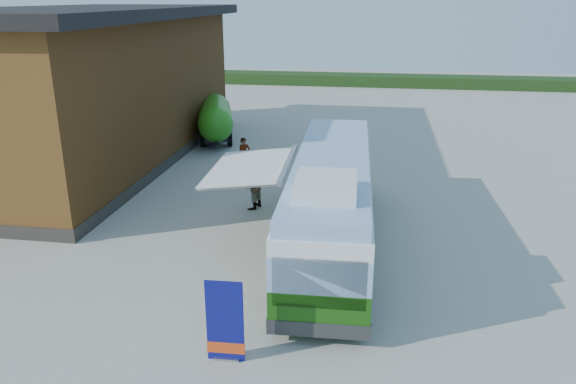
% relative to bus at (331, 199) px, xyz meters
% --- Properties ---
extents(ground, '(100.00, 100.00, 0.00)m').
position_rel_bus_xyz_m(ground, '(-2.16, -1.08, -1.73)').
color(ground, '#BCB7AD').
rests_on(ground, ground).
extents(barn, '(9.60, 21.20, 7.50)m').
position_rel_bus_xyz_m(barn, '(-12.66, 8.92, 1.86)').
color(barn, brown).
rests_on(barn, ground).
extents(hedge, '(40.00, 3.00, 1.00)m').
position_rel_bus_xyz_m(hedge, '(5.84, 36.92, -1.23)').
color(hedge, '#264419').
rests_on(hedge, ground).
extents(bus, '(2.92, 11.86, 3.62)m').
position_rel_bus_xyz_m(bus, '(0.00, 0.00, 0.00)').
color(bus, '#285F0F').
rests_on(bus, ground).
extents(awning, '(2.79, 4.34, 0.52)m').
position_rel_bus_xyz_m(awning, '(-2.49, -0.07, 0.90)').
color(awning, white).
rests_on(awning, ground).
extents(banner, '(0.89, 0.20, 2.05)m').
position_rel_bus_xyz_m(banner, '(-1.83, -6.59, -0.89)').
color(banner, navy).
rests_on(banner, ground).
extents(picnic_table, '(1.74, 1.67, 0.78)m').
position_rel_bus_xyz_m(picnic_table, '(0.53, 3.37, -1.15)').
color(picnic_table, tan).
rests_on(picnic_table, ground).
extents(person_a, '(0.71, 0.64, 1.62)m').
position_rel_bus_xyz_m(person_a, '(-4.86, 8.13, -0.92)').
color(person_a, '#999999').
rests_on(person_a, ground).
extents(person_b, '(0.97, 1.10, 1.88)m').
position_rel_bus_xyz_m(person_b, '(-3.38, 3.15, -0.79)').
color(person_b, '#999999').
rests_on(person_b, ground).
extents(slurry_tanker, '(3.15, 6.31, 2.40)m').
position_rel_bus_xyz_m(slurry_tanker, '(-7.86, 13.61, -0.34)').
color(slurry_tanker, '#2A8818').
rests_on(slurry_tanker, ground).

